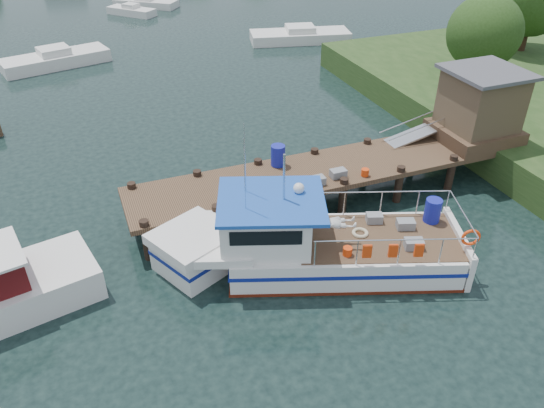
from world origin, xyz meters
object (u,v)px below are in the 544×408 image
object	(u,v)px
moored_c	(300,36)
moored_d	(146,3)
moored_b	(131,11)
moored_a	(56,59)
dock	(428,130)
lobster_boat	(305,244)

from	to	relation	value
moored_c	moored_d	xyz separation A→B (m)	(-8.81, 15.50, -0.06)
moored_b	moored_a	bearing A→B (deg)	-106.45
moored_b	moored_c	world-z (taller)	moored_c
dock	moored_d	xyz separation A→B (m)	(-5.34, 36.08, -1.87)
moored_b	moored_c	xyz separation A→B (m)	(10.58, -12.84, 0.07)
lobster_boat	moored_d	world-z (taller)	lobster_boat
moored_a	dock	bearing A→B (deg)	-50.90
dock	lobster_boat	bearing A→B (deg)	-153.07
lobster_boat	moored_c	world-z (taller)	lobster_boat
dock	moored_c	xyz separation A→B (m)	(3.47, 20.58, -1.81)
lobster_boat	moored_b	bearing A→B (deg)	109.65
moored_a	moored_c	world-z (taller)	moored_a
dock	moored_c	bearing A→B (deg)	80.43
dock	moored_a	bearing A→B (deg)	123.23
moored_c	moored_b	bearing A→B (deg)	152.73
moored_d	moored_b	bearing A→B (deg)	-145.88
lobster_boat	moored_b	size ratio (longest dim) A/B	2.43
moored_d	moored_a	bearing A→B (deg)	-142.70
moored_a	moored_c	distance (m)	17.47
dock	lobster_boat	distance (m)	8.16
moored_c	dock	bearing A→B (deg)	-76.32
lobster_boat	moored_d	distance (m)	39.78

